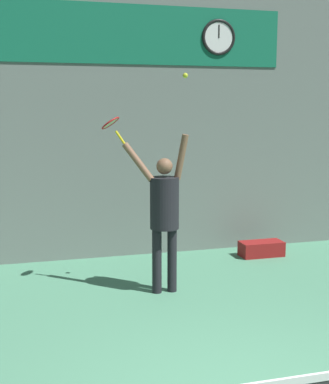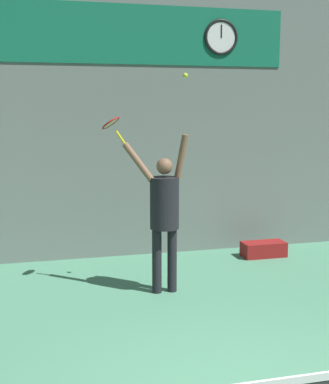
% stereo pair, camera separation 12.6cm
% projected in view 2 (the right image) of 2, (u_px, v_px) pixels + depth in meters
% --- Properties ---
extents(back_wall, '(18.00, 0.10, 5.00)m').
position_uv_depth(back_wall, '(137.00, 108.00, 8.90)').
color(back_wall, slate).
rests_on(back_wall, ground_plane).
extents(sponsor_banner, '(5.08, 0.02, 0.95)m').
position_uv_depth(sponsor_banner, '(137.00, 34.00, 8.65)').
color(sponsor_banner, '#146B4C').
extents(scoreboard_clock, '(0.60, 0.05, 0.60)m').
position_uv_depth(scoreboard_clock, '(221.00, 37.00, 8.99)').
color(scoreboard_clock, white).
extents(tennis_player, '(0.87, 0.50, 2.17)m').
position_uv_depth(tennis_player, '(164.00, 209.00, 7.20)').
color(tennis_player, black).
rests_on(tennis_player, ground_plane).
extents(tennis_racket, '(0.37, 0.36, 0.38)m').
position_uv_depth(tennis_racket, '(112.00, 125.00, 7.19)').
color(tennis_racket, yellow).
extents(tennis_ball, '(0.07, 0.07, 0.07)m').
position_uv_depth(tennis_ball, '(185.00, 76.00, 6.90)').
color(tennis_ball, '#CCDB2D').
extents(equipment_bag, '(0.74, 0.35, 0.25)m').
position_uv_depth(equipment_bag, '(264.00, 249.00, 9.11)').
color(equipment_bag, maroon).
rests_on(equipment_bag, ground_plane).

